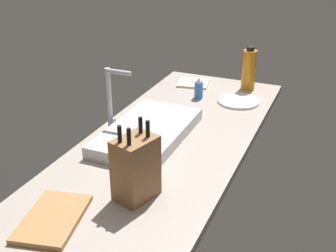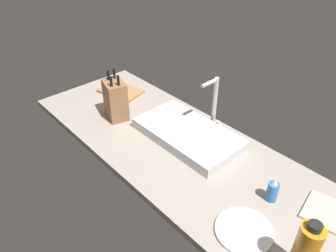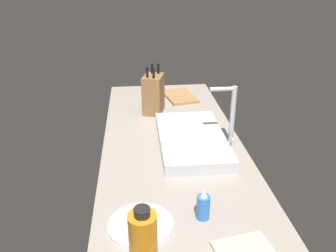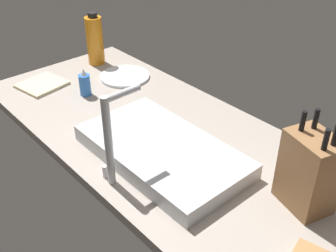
{
  "view_description": "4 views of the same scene",
  "coord_description": "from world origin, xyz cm",
  "px_view_note": "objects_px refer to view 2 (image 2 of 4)",
  "views": [
    {
      "loc": [
        -151.75,
        -65.93,
        89.95
      ],
      "look_at": [
        2.54,
        0.08,
        9.92
      ],
      "focal_mm": 46.27,
      "sensor_mm": 36.0,
      "label": 1
    },
    {
      "loc": [
        92.84,
        -88.91,
        104.56
      ],
      "look_at": [
        -4.88,
        -0.04,
        12.46
      ],
      "focal_mm": 33.88,
      "sensor_mm": 36.0,
      "label": 2
    },
    {
      "loc": [
        148.22,
        -16.98,
        83.5
      ],
      "look_at": [
        -3.54,
        -2.07,
        11.85
      ],
      "focal_mm": 37.26,
      "sensor_mm": 36.0,
      "label": 3
    },
    {
      "loc": [
        -80.65,
        78.17,
        84.55
      ],
      "look_at": [
        2.29,
        4.96,
        13.33
      ],
      "focal_mm": 44.08,
      "sensor_mm": 36.0,
      "label": 4
    }
  ],
  "objects_px": {
    "knife_block": "(116,100)",
    "cutting_board": "(121,91)",
    "sink_basin": "(188,134)",
    "dish_towel": "(326,213)",
    "water_bottle": "(305,250)",
    "dinner_plate": "(244,231)",
    "soap_bottle": "(273,191)",
    "faucet": "(214,100)"
  },
  "relations": [
    {
      "from": "knife_block",
      "to": "cutting_board",
      "type": "height_order",
      "value": "knife_block"
    },
    {
      "from": "sink_basin",
      "to": "dish_towel",
      "type": "distance_m",
      "value": 0.73
    },
    {
      "from": "cutting_board",
      "to": "water_bottle",
      "type": "distance_m",
      "value": 1.45
    },
    {
      "from": "dinner_plate",
      "to": "knife_block",
      "type": "bearing_deg",
      "value": 173.99
    },
    {
      "from": "water_bottle",
      "to": "soap_bottle",
      "type": "bearing_deg",
      "value": 138.65
    },
    {
      "from": "cutting_board",
      "to": "dish_towel",
      "type": "bearing_deg",
      "value": 1.14
    },
    {
      "from": "knife_block",
      "to": "water_bottle",
      "type": "relative_size",
      "value": 1.15
    },
    {
      "from": "water_bottle",
      "to": "dish_towel",
      "type": "bearing_deg",
      "value": 98.4
    },
    {
      "from": "faucet",
      "to": "water_bottle",
      "type": "bearing_deg",
      "value": -29.67
    },
    {
      "from": "sink_basin",
      "to": "dish_towel",
      "type": "xyz_separation_m",
      "value": [
        0.73,
        0.05,
        -0.02
      ]
    },
    {
      "from": "water_bottle",
      "to": "dinner_plate",
      "type": "height_order",
      "value": "water_bottle"
    },
    {
      "from": "knife_block",
      "to": "sink_basin",
      "type": "bearing_deg",
      "value": 36.94
    },
    {
      "from": "sink_basin",
      "to": "cutting_board",
      "type": "relative_size",
      "value": 2.09
    },
    {
      "from": "faucet",
      "to": "cutting_board",
      "type": "xyz_separation_m",
      "value": [
        -0.65,
        -0.15,
        -0.16
      ]
    },
    {
      "from": "faucet",
      "to": "water_bottle",
      "type": "xyz_separation_m",
      "value": [
        0.76,
        -0.43,
        -0.05
      ]
    },
    {
      "from": "knife_block",
      "to": "dinner_plate",
      "type": "bearing_deg",
      "value": 10.32
    },
    {
      "from": "sink_basin",
      "to": "dinner_plate",
      "type": "distance_m",
      "value": 0.62
    },
    {
      "from": "soap_bottle",
      "to": "dinner_plate",
      "type": "xyz_separation_m",
      "value": [
        0.02,
        -0.21,
        -0.04
      ]
    },
    {
      "from": "knife_block",
      "to": "dinner_plate",
      "type": "relative_size",
      "value": 1.28
    },
    {
      "from": "sink_basin",
      "to": "faucet",
      "type": "distance_m",
      "value": 0.23
    },
    {
      "from": "sink_basin",
      "to": "cutting_board",
      "type": "bearing_deg",
      "value": 177.74
    },
    {
      "from": "knife_block",
      "to": "dinner_plate",
      "type": "xyz_separation_m",
      "value": [
        0.98,
        -0.1,
        -0.11
      ]
    },
    {
      "from": "knife_block",
      "to": "cutting_board",
      "type": "xyz_separation_m",
      "value": [
        -0.23,
        0.18,
        -0.1
      ]
    },
    {
      "from": "faucet",
      "to": "dish_towel",
      "type": "height_order",
      "value": "faucet"
    },
    {
      "from": "knife_block",
      "to": "soap_bottle",
      "type": "xyz_separation_m",
      "value": [
        0.95,
        0.11,
        -0.06
      ]
    },
    {
      "from": "water_bottle",
      "to": "dinner_plate",
      "type": "distance_m",
      "value": 0.24
    },
    {
      "from": "sink_basin",
      "to": "knife_block",
      "type": "distance_m",
      "value": 0.46
    },
    {
      "from": "cutting_board",
      "to": "dish_towel",
      "type": "xyz_separation_m",
      "value": [
        1.37,
        0.03,
        -0.0
      ]
    },
    {
      "from": "cutting_board",
      "to": "dish_towel",
      "type": "height_order",
      "value": "cutting_board"
    },
    {
      "from": "soap_bottle",
      "to": "knife_block",
      "type": "bearing_deg",
      "value": -173.31
    },
    {
      "from": "soap_bottle",
      "to": "dish_towel",
      "type": "relative_size",
      "value": 0.67
    },
    {
      "from": "soap_bottle",
      "to": "water_bottle",
      "type": "bearing_deg",
      "value": -41.35
    },
    {
      "from": "dish_towel",
      "to": "faucet",
      "type": "bearing_deg",
      "value": 170.02
    },
    {
      "from": "knife_block",
      "to": "cutting_board",
      "type": "distance_m",
      "value": 0.31
    },
    {
      "from": "knife_block",
      "to": "dish_towel",
      "type": "xyz_separation_m",
      "value": [
        1.15,
        0.21,
        -0.11
      ]
    },
    {
      "from": "dish_towel",
      "to": "knife_block",
      "type": "bearing_deg",
      "value": -169.59
    },
    {
      "from": "cutting_board",
      "to": "water_bottle",
      "type": "relative_size",
      "value": 1.1
    },
    {
      "from": "cutting_board",
      "to": "faucet",
      "type": "bearing_deg",
      "value": 13.2
    },
    {
      "from": "soap_bottle",
      "to": "water_bottle",
      "type": "xyz_separation_m",
      "value": [
        0.24,
        -0.21,
        0.07
      ]
    },
    {
      "from": "sink_basin",
      "to": "soap_bottle",
      "type": "bearing_deg",
      "value": -4.92
    },
    {
      "from": "sink_basin",
      "to": "faucet",
      "type": "relative_size",
      "value": 1.92
    },
    {
      "from": "sink_basin",
      "to": "cutting_board",
      "type": "height_order",
      "value": "sink_basin"
    }
  ]
}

